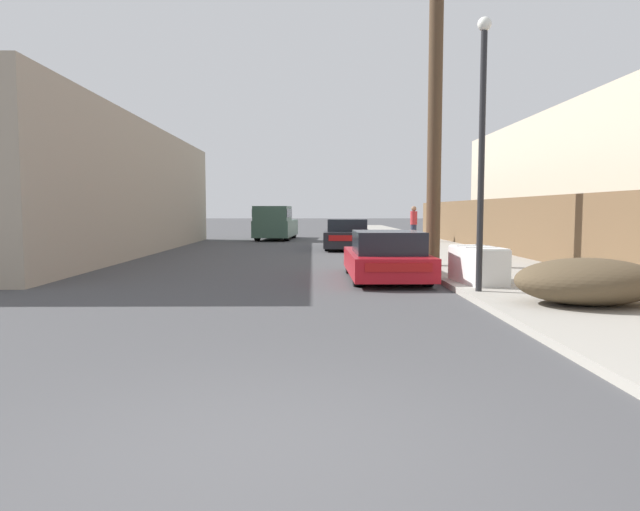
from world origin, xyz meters
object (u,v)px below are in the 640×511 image
Objects in this scene: discarded_fridge at (478,265)px; utility_pole at (435,101)px; car_parked_mid at (348,235)px; pedestrian at (414,223)px; pickup_truck at (275,223)px; parked_sports_car_red at (386,257)px; street_lamp at (482,136)px; brush_pile at (588,281)px.

discarded_fridge is 5.67m from utility_pole.
pedestrian reaches higher than car_parked_mid.
pedestrian is at bearing 78.44° from discarded_fridge.
pedestrian is at bearing 82.40° from utility_pole.
car_parked_mid is at bearing 102.37° from utility_pole.
parked_sports_car_red is at bearing 106.13° from pickup_truck.
street_lamp reaches higher than pickup_truck.
parked_sports_car_red is 5.01m from utility_pole.
parked_sports_car_red is 5.16m from brush_pile.
pedestrian is at bearing 156.26° from pickup_truck.
discarded_fridge is 0.36× the size of car_parked_mid.
discarded_fridge is 3.01m from brush_pile.
car_parked_mid is at bearing 91.20° from parked_sports_car_red.
utility_pole is 5.12× the size of pedestrian.
utility_pole reaches higher than parked_sports_car_red.
pedestrian reaches higher than brush_pile.
street_lamp reaches higher than car_parked_mid.
pickup_truck is at bearing 108.85° from utility_pole.
pickup_truck is at bearing 101.73° from parked_sports_car_red.
discarded_fridge is 12.56m from car_parked_mid.
utility_pole is (1.88, -8.56, 4.06)m from car_parked_mid.
discarded_fridge is at bearing -76.76° from car_parked_mid.
brush_pile is at bearing 110.55° from pickup_truck.
parked_sports_car_red is 14.98m from pedestrian.
pedestrian reaches higher than discarded_fridge.
pickup_truck is (-3.61, 7.52, 0.32)m from car_parked_mid.
brush_pile is at bearing -80.17° from utility_pole.
brush_pile is at bearing -74.83° from car_parked_mid.
pickup_truck is 21.95m from street_lamp.
brush_pile is at bearing -57.59° from parked_sports_car_red.
brush_pile is at bearing -76.97° from discarded_fridge.
car_parked_mid reaches higher than parked_sports_car_red.
car_parked_mid is 0.92× the size of street_lamp.
pickup_truck is 1.07× the size of street_lamp.
pedestrian is (7.13, -3.79, 0.09)m from pickup_truck.
pedestrian is at bearing 88.54° from brush_pile.
car_parked_mid reaches higher than discarded_fridge.
utility_pole is (1.62, 2.33, 4.13)m from parked_sports_car_red.
brush_pile is (1.35, -1.56, -2.57)m from street_lamp.
pickup_truck is 8.07m from pedestrian.
pedestrian is (1.64, 12.28, -3.65)m from utility_pole.
parked_sports_car_red reaches higher than discarded_fridge.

